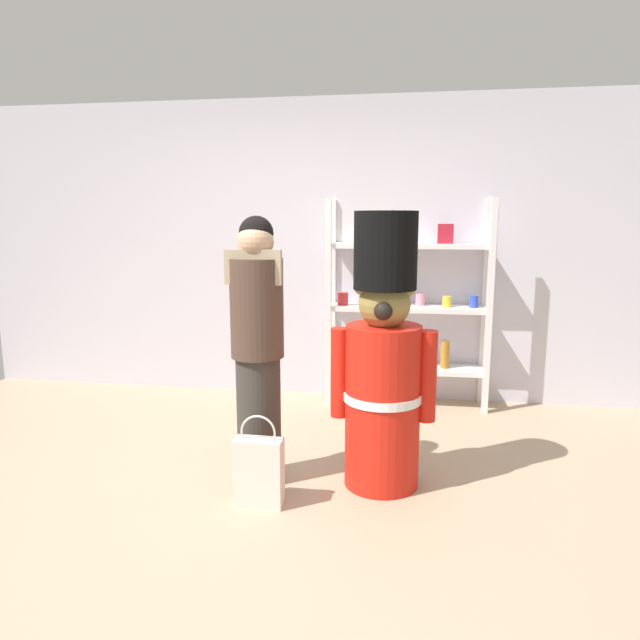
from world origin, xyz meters
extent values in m
plane|color=tan|center=(0.00, 0.00, 0.00)|extent=(6.40, 6.40, 0.00)
cube|color=silver|center=(0.00, 2.20, 1.30)|extent=(6.40, 0.12, 2.60)
cube|color=white|center=(0.12, 1.83, 0.87)|extent=(0.05, 0.05, 1.74)
cube|color=white|center=(1.43, 1.83, 0.87)|extent=(0.05, 0.05, 1.74)
cube|color=white|center=(0.12, 2.13, 0.87)|extent=(0.05, 0.05, 1.74)
cube|color=white|center=(1.43, 2.13, 0.87)|extent=(0.05, 0.05, 1.74)
cube|color=white|center=(0.78, 1.98, 0.31)|extent=(1.31, 0.30, 0.04)
cube|color=white|center=(0.78, 1.98, 0.84)|extent=(1.31, 0.30, 0.04)
cube|color=white|center=(0.78, 1.98, 1.36)|extent=(1.31, 0.30, 0.04)
cylinder|color=red|center=(0.23, 1.95, 0.91)|extent=(0.09, 0.09, 0.11)
cylinder|color=green|center=(0.45, 1.99, 0.91)|extent=(0.10, 0.10, 0.11)
cylinder|color=navy|center=(0.67, 2.01, 0.90)|extent=(0.09, 0.09, 0.09)
cylinder|color=pink|center=(0.88, 2.01, 0.91)|extent=(0.08, 0.08, 0.10)
cylinder|color=yellow|center=(1.10, 1.96, 0.90)|extent=(0.07, 0.07, 0.09)
cylinder|color=blue|center=(1.32, 1.97, 0.91)|extent=(0.07, 0.07, 0.10)
cylinder|color=#596B33|center=(0.45, 1.96, 0.41)|extent=(0.08, 0.08, 0.16)
cylinder|color=#B27226|center=(1.10, 1.96, 0.45)|extent=(0.07, 0.07, 0.23)
cube|color=gold|center=(0.48, 1.98, 1.46)|extent=(0.19, 0.15, 0.15)
cube|color=#B21E2D|center=(1.07, 1.98, 1.46)|extent=(0.12, 0.10, 0.16)
cylinder|color=red|center=(0.65, 0.41, 0.49)|extent=(0.44, 0.44, 0.97)
cylinder|color=white|center=(0.65, 0.41, 0.55)|extent=(0.46, 0.46, 0.05)
sphere|color=olive|center=(0.65, 0.41, 1.10)|extent=(0.30, 0.30, 0.30)
sphere|color=olive|center=(0.52, 0.41, 1.20)|extent=(0.11, 0.11, 0.11)
sphere|color=olive|center=(0.78, 0.41, 1.20)|extent=(0.11, 0.11, 0.11)
cylinder|color=black|center=(0.65, 0.41, 1.40)|extent=(0.36, 0.36, 0.44)
cylinder|color=red|center=(0.39, 0.41, 0.68)|extent=(0.11, 0.11, 0.54)
cylinder|color=red|center=(0.90, 0.41, 0.68)|extent=(0.11, 0.11, 0.54)
sphere|color=black|center=(0.65, 0.28, 1.08)|extent=(0.11, 0.11, 0.11)
cylinder|color=#38332D|center=(-0.09, 0.36, 0.39)|extent=(0.27, 0.27, 0.78)
cylinder|color=#4C382D|center=(-0.09, 0.36, 1.07)|extent=(0.31, 0.31, 0.58)
sphere|color=tan|center=(-0.09, 0.36, 1.45)|extent=(0.21, 0.21, 0.21)
cube|color=tan|center=(-0.09, 0.29, 1.31)|extent=(0.33, 0.04, 0.20)
sphere|color=black|center=(-0.09, 0.37, 1.50)|extent=(0.20, 0.20, 0.20)
cube|color=silver|center=(-0.01, 0.04, 0.19)|extent=(0.27, 0.12, 0.39)
torus|color=silver|center=(-0.01, 0.04, 0.43)|extent=(0.20, 0.01, 0.20)
camera|label=1|loc=(0.78, -2.83, 1.58)|focal=32.03mm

